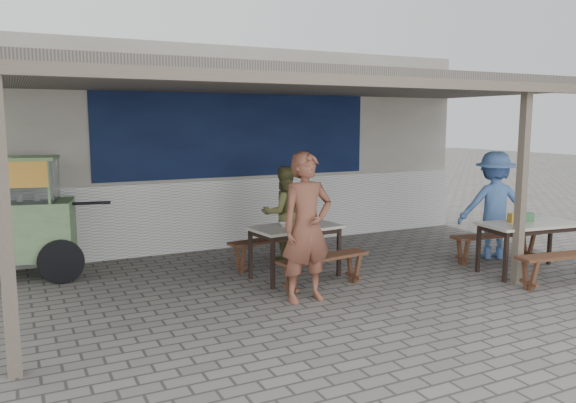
# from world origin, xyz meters

# --- Properties ---
(ground) EXTENTS (60.00, 60.00, 0.00)m
(ground) POSITION_xyz_m (0.00, 0.00, 0.00)
(ground) COLOR slate
(ground) RESTS_ON ground
(back_wall) EXTENTS (9.00, 1.28, 3.50)m
(back_wall) POSITION_xyz_m (-0.00, 3.58, 1.72)
(back_wall) COLOR beige
(back_wall) RESTS_ON ground
(warung_roof) EXTENTS (9.00, 4.21, 2.81)m
(warung_roof) POSITION_xyz_m (0.02, 0.90, 2.71)
(warung_roof) COLOR #625A54
(warung_roof) RESTS_ON ground
(table_left) EXTENTS (1.33, 0.87, 0.75)m
(table_left) POSITION_xyz_m (-0.27, 0.70, 0.67)
(table_left) COLOR beige
(table_left) RESTS_ON ground
(bench_left_street) EXTENTS (1.37, 0.45, 0.45)m
(bench_left_street) POSITION_xyz_m (-0.18, 0.04, 0.33)
(bench_left_street) COLOR brown
(bench_left_street) RESTS_ON ground
(bench_left_wall) EXTENTS (1.37, 0.45, 0.45)m
(bench_left_wall) POSITION_xyz_m (-0.36, 1.36, 0.33)
(bench_left_wall) COLOR brown
(bench_left_wall) RESTS_ON ground
(table_right) EXTENTS (1.53, 0.86, 0.75)m
(table_right) POSITION_xyz_m (2.93, -0.60, 0.67)
(table_right) COLOR beige
(table_right) RESTS_ON ground
(bench_right_street) EXTENTS (1.58, 0.46, 0.45)m
(bench_right_street) POSITION_xyz_m (2.84, -1.30, 0.34)
(bench_right_street) COLOR brown
(bench_right_street) RESTS_ON ground
(bench_right_wall) EXTENTS (1.58, 0.46, 0.45)m
(bench_right_wall) POSITION_xyz_m (3.01, 0.10, 0.34)
(bench_right_wall) COLOR brown
(bench_right_wall) RESTS_ON ground
(vendor_cart) EXTENTS (2.23, 1.15, 1.73)m
(vendor_cart) POSITION_xyz_m (-3.82, 2.36, 0.94)
(vendor_cart) COLOR #84A76F
(vendor_cart) RESTS_ON ground
(patron_street_side) EXTENTS (0.68, 0.45, 1.85)m
(patron_street_side) POSITION_xyz_m (-0.61, -0.28, 0.93)
(patron_street_side) COLOR brown
(patron_street_side) RESTS_ON ground
(patron_wall_side) EXTENTS (0.75, 0.59, 1.51)m
(patron_wall_side) POSITION_xyz_m (0.06, 1.76, 0.76)
(patron_wall_side) COLOR brown
(patron_wall_side) RESTS_ON ground
(patron_right_table) EXTENTS (1.29, 1.07, 1.74)m
(patron_right_table) POSITION_xyz_m (3.17, 0.33, 0.87)
(patron_right_table) COLOR #4D74B6
(patron_right_table) RESTS_ON ground
(tissue_box) EXTENTS (0.16, 0.16, 0.13)m
(tissue_box) POSITION_xyz_m (2.73, -0.46, 0.81)
(tissue_box) COLOR gold
(tissue_box) RESTS_ON table_right
(donation_box) EXTENTS (0.23, 0.20, 0.13)m
(donation_box) POSITION_xyz_m (2.96, -0.48, 0.82)
(donation_box) COLOR #2E693D
(donation_box) RESTS_ON table_right
(condiment_jar) EXTENTS (0.09, 0.09, 0.10)m
(condiment_jar) POSITION_xyz_m (-0.06, 0.79, 0.80)
(condiment_jar) COLOR silver
(condiment_jar) RESTS_ON table_left
(condiment_bowl) EXTENTS (0.22, 0.22, 0.04)m
(condiment_bowl) POSITION_xyz_m (-0.39, 0.76, 0.77)
(condiment_bowl) COLOR silver
(condiment_bowl) RESTS_ON table_left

